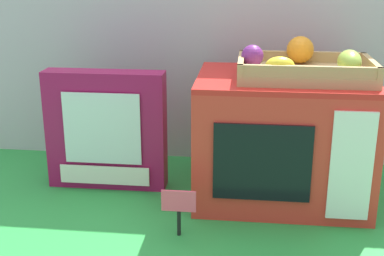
{
  "coord_description": "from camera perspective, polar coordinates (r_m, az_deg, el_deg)",
  "views": [
    {
      "loc": [
        0.05,
        -1.13,
        0.54
      ],
      "look_at": [
        -0.08,
        0.03,
        0.16
      ],
      "focal_mm": 48.76,
      "sensor_mm": 36.0,
      "label": 1
    }
  ],
  "objects": [
    {
      "name": "price_sign",
      "position": [
        1.06,
        -1.47,
        -8.51
      ],
      "size": [
        0.07,
        0.01,
        0.1
      ],
      "color": "black",
      "rests_on": "ground"
    },
    {
      "name": "cookie_set_box",
      "position": [
        1.27,
        -9.37,
        -0.23
      ],
      "size": [
        0.29,
        0.06,
        0.29
      ],
      "color": "#99144C",
      "rests_on": "ground"
    },
    {
      "name": "ground_plane",
      "position": [
        1.25,
        3.47,
        -7.46
      ],
      "size": [
        1.7,
        1.7,
        0.0
      ],
      "primitive_type": "plane",
      "color": "green",
      "rests_on": "ground"
    },
    {
      "name": "display_back_panel",
      "position": [
        1.4,
        4.35,
        10.51
      ],
      "size": [
        1.61,
        0.03,
        0.71
      ],
      "primitive_type": "cube",
      "color": "#B7BABF",
      "rests_on": "ground"
    },
    {
      "name": "toy_microwave",
      "position": [
        1.22,
        9.8,
        -1.07
      ],
      "size": [
        0.39,
        0.29,
        0.29
      ],
      "color": "red",
      "rests_on": "ground"
    },
    {
      "name": "food_groups_crate",
      "position": [
        1.16,
        12.14,
        6.52
      ],
      "size": [
        0.29,
        0.19,
        0.08
      ],
      "color": "tan",
      "rests_on": "toy_microwave"
    }
  ]
}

